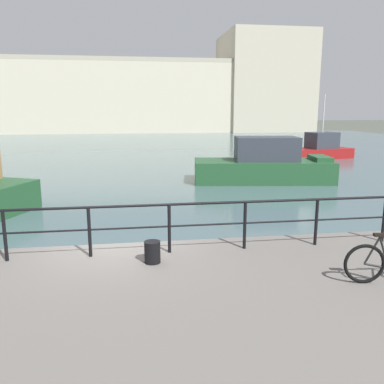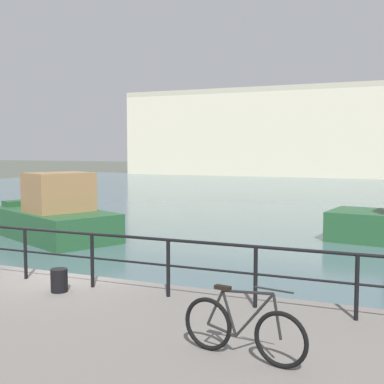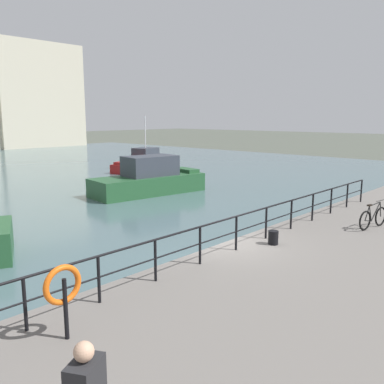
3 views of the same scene
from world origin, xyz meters
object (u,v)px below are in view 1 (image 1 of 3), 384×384
Objects in this scene: moored_green_narrowboat at (264,165)px; mooring_bollard at (152,252)px; harbor_building at (166,94)px; moored_harbor_tender at (316,149)px.

moored_green_narrowboat is 15.36m from mooring_bollard.
harbor_building is 9.46× the size of moored_harbor_tender.
moored_harbor_tender is 27.39m from mooring_bollard.
mooring_bollard is at bearing 44.86° from moored_harbor_tender.
harbor_building is 51.66m from moored_green_narrowboat.
harbor_building reaches higher than mooring_bollard.
moored_green_narrowboat is at bearing -88.96° from harbor_building.
moored_green_narrowboat is 1.17× the size of moored_harbor_tender.
moored_harbor_tender is 15.29× the size of mooring_bollard.
moored_green_narrowboat is at bearing 63.18° from mooring_bollard.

